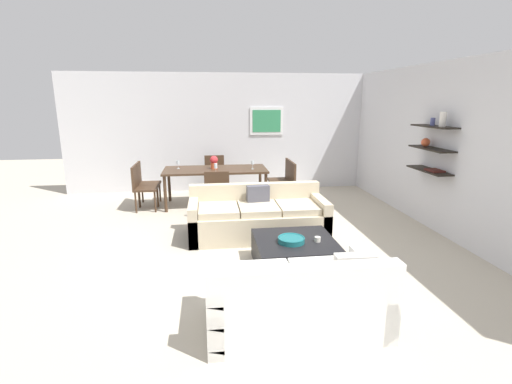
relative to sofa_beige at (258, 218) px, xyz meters
name	(u,v)px	position (x,y,z in m)	size (l,w,h in m)	color
ground_plane	(256,243)	(-0.07, -0.34, -0.29)	(18.00, 18.00, 0.00)	#BCB29E
back_wall_unit	(249,133)	(0.23, 3.19, 1.06)	(8.40, 0.09, 2.70)	silver
right_wall_shelf_unit	(430,146)	(2.95, 0.26, 1.06)	(0.34, 8.20, 2.70)	silver
sofa_beige	(258,218)	(0.00, 0.00, 0.00)	(2.13, 0.90, 0.78)	beige
loveseat_white	(297,299)	(0.03, -2.48, 0.00)	(1.66, 0.90, 0.78)	white
coffee_table	(295,254)	(0.32, -1.22, -0.10)	(1.01, 1.00, 0.38)	black
decorative_bowl	(291,240)	(0.25, -1.30, 0.13)	(0.34, 0.34, 0.07)	#19666B
candle_jar	(317,239)	(0.58, -1.32, 0.12)	(0.08, 0.08, 0.06)	silver
dining_table	(215,172)	(-0.61, 1.88, 0.39)	(2.06, 0.92, 0.75)	#422D1E
dining_chair_right_near	(287,181)	(0.83, 1.68, 0.21)	(0.44, 0.44, 0.88)	#422D1E
dining_chair_left_far	(145,180)	(-2.05, 2.09, 0.21)	(0.44, 0.44, 0.88)	#422D1E
dining_chair_right_far	(283,177)	(0.83, 2.09, 0.21)	(0.44, 0.44, 0.88)	#422D1E
dining_chair_left_near	(141,185)	(-2.05, 1.68, 0.21)	(0.44, 0.44, 0.88)	#422D1E
dining_chair_head	(215,173)	(-0.61, 2.75, 0.21)	(0.44, 0.44, 0.88)	#422D1E
dining_chair_foot	(217,191)	(-0.61, 1.02, 0.21)	(0.44, 0.44, 0.88)	#422D1E
wine_glass_right_near	(253,163)	(0.13, 1.77, 0.58)	(0.06, 0.06, 0.17)	silver
wine_glass_head	(215,159)	(-0.61, 2.29, 0.59)	(0.07, 0.07, 0.18)	silver
wine_glass_left_far	(178,163)	(-1.35, 2.00, 0.57)	(0.06, 0.06, 0.17)	silver
wine_glass_foot	(216,166)	(-0.61, 1.48, 0.58)	(0.06, 0.06, 0.18)	silver
centerpiece_vase	(214,162)	(-0.63, 1.90, 0.60)	(0.16, 0.16, 0.26)	#D85933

